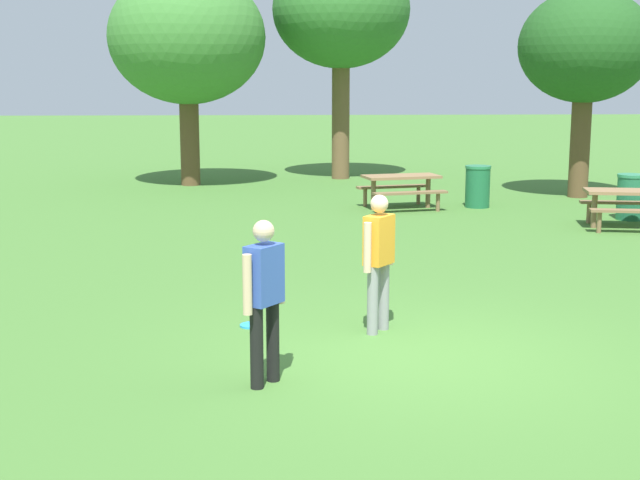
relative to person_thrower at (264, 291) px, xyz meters
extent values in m
plane|color=#447530|center=(1.63, 0.85, -0.94)|extent=(120.00, 120.00, 0.00)
cylinder|color=black|center=(-0.08, -0.10, -0.53)|extent=(0.13, 0.13, 0.82)
cylinder|color=black|center=(0.08, 0.10, -0.53)|extent=(0.13, 0.13, 0.82)
cube|color=#3856B7|center=(0.00, 0.00, 0.17)|extent=(0.40, 0.44, 0.58)
sphere|color=beige|center=(0.00, 0.00, 0.59)|extent=(0.21, 0.21, 0.21)
cylinder|color=beige|center=(-0.16, -0.21, 0.12)|extent=(0.09, 0.09, 0.58)
cylinder|color=beige|center=(0.16, 0.21, 0.12)|extent=(0.09, 0.09, 0.58)
cylinder|color=gray|center=(1.39, 1.88, -0.53)|extent=(0.13, 0.13, 0.82)
cylinder|color=gray|center=(1.24, 1.67, -0.53)|extent=(0.13, 0.13, 0.82)
cube|color=orange|center=(1.32, 1.77, 0.17)|extent=(0.40, 0.44, 0.58)
sphere|color=beige|center=(1.32, 1.77, 0.59)|extent=(0.21, 0.21, 0.21)
cylinder|color=beige|center=(1.47, 1.98, 0.12)|extent=(0.09, 0.09, 0.58)
cylinder|color=beige|center=(1.16, 1.56, 0.12)|extent=(0.09, 0.09, 0.58)
cylinder|color=#2D9EDB|center=(-0.19, 2.07, -0.93)|extent=(0.28, 0.28, 0.03)
cube|color=olive|center=(7.10, 8.73, -0.20)|extent=(1.80, 1.04, 0.06)
cube|color=olive|center=(7.00, 8.16, -0.50)|extent=(1.72, 0.55, 0.05)
cube|color=olive|center=(7.20, 9.30, -0.50)|extent=(1.72, 0.55, 0.05)
cylinder|color=olive|center=(6.45, 8.84, -0.59)|extent=(0.11, 0.11, 0.71)
cylinder|color=olive|center=(6.35, 8.27, -0.73)|extent=(0.09, 0.09, 0.41)
cylinder|color=olive|center=(6.55, 9.41, -0.73)|extent=(0.09, 0.09, 0.41)
cube|color=olive|center=(2.96, 11.60, -0.20)|extent=(1.83, 1.12, 0.06)
cube|color=olive|center=(3.09, 11.03, -0.50)|extent=(1.71, 0.63, 0.05)
cube|color=olive|center=(2.83, 12.16, -0.50)|extent=(1.71, 0.63, 0.05)
cylinder|color=olive|center=(2.31, 11.45, -0.59)|extent=(0.11, 0.11, 0.71)
cylinder|color=olive|center=(2.44, 10.89, -0.73)|extent=(0.09, 0.09, 0.41)
cylinder|color=olive|center=(2.18, 12.02, -0.73)|extent=(0.09, 0.09, 0.41)
cylinder|color=olive|center=(3.61, 11.75, -0.59)|extent=(0.11, 0.11, 0.71)
cylinder|color=olive|center=(3.74, 11.18, -0.73)|extent=(0.09, 0.09, 0.41)
cylinder|color=olive|center=(3.48, 12.31, -0.73)|extent=(0.09, 0.09, 0.41)
cylinder|color=#237047|center=(7.57, 9.83, -0.49)|extent=(0.56, 0.56, 0.90)
cylinder|color=#2E8657|center=(7.57, 9.83, -0.01)|extent=(0.59, 0.59, 0.06)
cylinder|color=#1E663D|center=(4.76, 11.77, -0.49)|extent=(0.56, 0.56, 0.90)
cylinder|color=#287A4B|center=(4.76, 11.77, -0.01)|extent=(0.59, 0.59, 0.06)
cylinder|color=brown|center=(-2.25, 16.36, 0.48)|extent=(0.53, 0.53, 2.85)
ellipsoid|color=#3D7A33|center=(-2.25, 16.36, 3.08)|extent=(4.24, 4.24, 3.60)
cylinder|color=brown|center=(2.02, 17.75, 0.95)|extent=(0.52, 0.52, 3.78)
ellipsoid|color=#33702D|center=(2.02, 17.75, 3.92)|extent=(3.94, 3.94, 3.35)
cylinder|color=brown|center=(7.66, 13.38, 0.46)|extent=(0.49, 0.49, 2.81)
ellipsoid|color=#21511E|center=(7.66, 13.38, 2.76)|extent=(3.22, 3.22, 2.74)
camera|label=1|loc=(0.13, -8.37, 2.05)|focal=49.95mm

